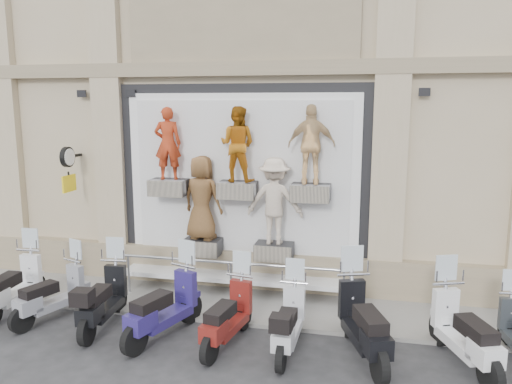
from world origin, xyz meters
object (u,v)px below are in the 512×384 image
at_px(scooter_d, 103,287).
at_px(scooter_e, 163,294).
at_px(guard_rail, 231,283).
at_px(scooter_f, 228,304).
at_px(scooter_g, 289,311).
at_px(scooter_i, 465,318).
at_px(clock_sign_bracket, 68,163).
at_px(scooter_b, 13,274).
at_px(scooter_c, 51,284).
at_px(scooter_h, 364,309).

bearing_deg(scooter_d, scooter_e, -11.97).
xyz_separation_m(guard_rail, scooter_f, (0.42, -1.75, 0.29)).
bearing_deg(scooter_g, scooter_i, 3.97).
relative_size(clock_sign_bracket, scooter_d, 0.53).
relative_size(scooter_e, scooter_i, 1.00).
bearing_deg(scooter_b, scooter_f, -8.02).
xyz_separation_m(clock_sign_bracket, scooter_c, (0.74, -1.95, -2.07)).
xyz_separation_m(scooter_c, scooter_i, (7.41, -0.15, 0.09)).
xyz_separation_m(guard_rail, scooter_i, (4.25, -1.63, 0.36)).
bearing_deg(scooter_h, scooter_d, 159.13).
xyz_separation_m(clock_sign_bracket, scooter_i, (8.15, -2.10, -1.98)).
relative_size(scooter_g, scooter_h, 0.85).
xyz_separation_m(guard_rail, scooter_b, (-4.12, -1.32, 0.32)).
relative_size(clock_sign_bracket, scooter_e, 0.50).
xyz_separation_m(scooter_e, scooter_h, (3.45, 0.03, 0.03)).
bearing_deg(scooter_i, scooter_h, 162.02).
xyz_separation_m(scooter_b, scooter_i, (8.37, -0.31, 0.03)).
relative_size(guard_rail, scooter_f, 2.71).
xyz_separation_m(scooter_d, scooter_e, (1.26, -0.16, 0.04)).
distance_m(scooter_b, scooter_g, 5.62).
xyz_separation_m(scooter_f, scooter_g, (1.06, -0.01, -0.03)).
bearing_deg(guard_rail, clock_sign_bracket, 173.16).
bearing_deg(scooter_f, scooter_i, 11.55).
xyz_separation_m(scooter_f, scooter_i, (3.83, 0.12, 0.06)).
bearing_deg(scooter_h, scooter_c, 158.53).
distance_m(clock_sign_bracket, scooter_g, 6.18).
distance_m(scooter_c, scooter_h, 5.85).
relative_size(scooter_b, scooter_f, 1.04).
bearing_deg(guard_rail, scooter_i, -21.02).
height_order(guard_rail, scooter_f, scooter_f).
bearing_deg(scooter_g, scooter_d, 178.28).
height_order(scooter_e, scooter_h, scooter_h).
relative_size(scooter_h, scooter_i, 1.04).
height_order(clock_sign_bracket, scooter_d, clock_sign_bracket).
distance_m(clock_sign_bracket, scooter_b, 2.70).
bearing_deg(scooter_f, clock_sign_bracket, 162.60).
distance_m(guard_rail, scooter_b, 4.34).
bearing_deg(scooter_i, scooter_e, 160.65).
relative_size(scooter_b, scooter_i, 0.96).
height_order(scooter_d, scooter_h, scooter_h).
bearing_deg(scooter_d, clock_sign_bracket, 127.80).
bearing_deg(scooter_g, clock_sign_bracket, 158.86).
height_order(scooter_d, scooter_f, scooter_d).
relative_size(clock_sign_bracket, scooter_i, 0.50).
height_order(scooter_c, scooter_d, scooter_d).
xyz_separation_m(scooter_d, scooter_g, (3.50, -0.19, -0.06)).
xyz_separation_m(scooter_e, scooter_g, (2.23, -0.03, -0.10)).
bearing_deg(scooter_d, scooter_h, -6.40).
distance_m(scooter_e, scooter_h, 3.45).
distance_m(scooter_d, scooter_g, 3.51).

